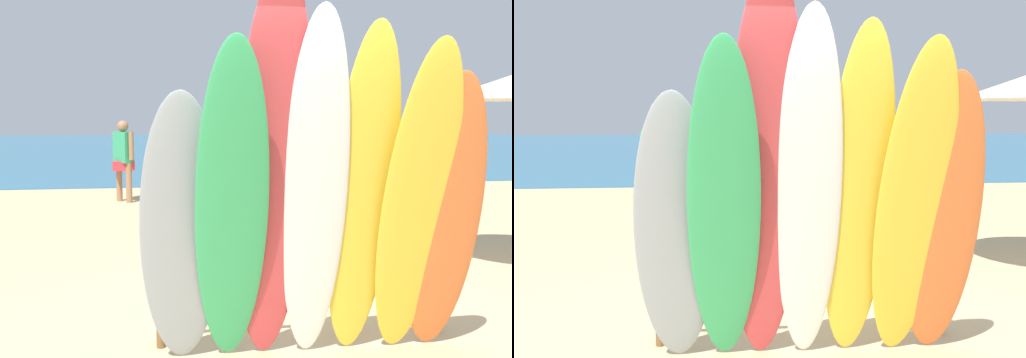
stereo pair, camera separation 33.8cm
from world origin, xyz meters
The scene contains 16 objects.
ground centered at (0.00, 14.00, 0.00)m, with size 60.00×60.00×0.00m, color tan.
ocean_water centered at (0.00, 30.44, 0.01)m, with size 60.00×40.00×0.02m, color teal.
surfboard_rack centered at (0.00, 0.00, 0.46)m, with size 2.41×0.07×0.60m.
surfboard_grey_0 centered at (-0.99, -0.43, 1.00)m, with size 0.58×0.08×2.03m, color #999EA3.
surfboard_green_1 centered at (-0.64, -0.59, 1.16)m, with size 0.51×0.08×2.43m, color #38B266.
surfboard_red_2 centered at (-0.35, -0.54, 1.39)m, with size 0.53×0.07×2.85m, color #D13D42.
surfboard_white_3 centered at (-0.05, -0.55, 1.27)m, with size 0.47×0.08×2.60m, color white.
surfboard_yellow_4 centered at (0.31, -0.51, 1.23)m, with size 0.49×0.06×2.52m, color yellow.
surfboard_yellow_5 centered at (0.70, -0.56, 1.17)m, with size 0.55×0.06×2.42m, color yellow.
surfboard_orange_6 centered at (0.95, -0.51, 1.07)m, with size 0.55×0.08×2.19m, color orange.
beachgoer_strolling centered at (0.51, 7.77, 0.90)m, with size 0.57×0.31×1.56m.
beachgoer_by_water centered at (-0.51, 4.05, 0.93)m, with size 0.42×0.61×1.62m.
beachgoer_near_rack centered at (1.86, 2.11, 1.01)m, with size 0.57×0.43×1.76m.
beachgoer_midbeach centered at (-1.95, 8.04, 0.99)m, with size 0.45×0.52×1.71m.
beachgoer_photographing centered at (0.36, 5.78, 0.92)m, with size 0.42×0.53×1.60m.
distant_boat centered at (5.19, 14.33, 0.11)m, with size 3.04×0.53×0.24m.
Camera 1 is at (-1.09, -4.52, 1.82)m, focal length 41.21 mm.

